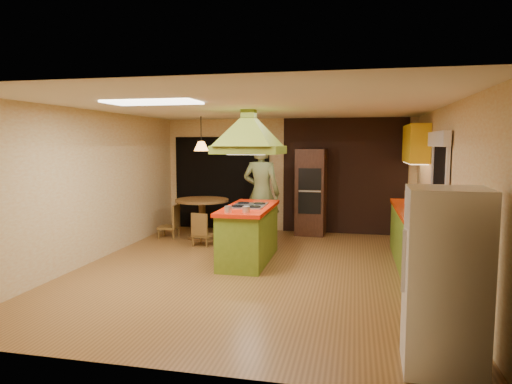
% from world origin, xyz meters
% --- Properties ---
extents(ground, '(6.50, 6.50, 0.00)m').
position_xyz_m(ground, '(0.00, 0.00, 0.00)').
color(ground, brown).
rests_on(ground, ground).
extents(room_walls, '(5.50, 6.50, 6.50)m').
position_xyz_m(room_walls, '(0.00, 0.00, 1.25)').
color(room_walls, beige).
rests_on(room_walls, ground).
extents(ceiling_plane, '(6.50, 6.50, 0.00)m').
position_xyz_m(ceiling_plane, '(0.00, 0.00, 2.50)').
color(ceiling_plane, silver).
rests_on(ceiling_plane, room_walls).
extents(brick_panel, '(2.64, 0.03, 2.50)m').
position_xyz_m(brick_panel, '(1.25, 3.23, 1.25)').
color(brick_panel, '#381E14').
rests_on(brick_panel, ground).
extents(nook_opening, '(2.20, 0.03, 2.10)m').
position_xyz_m(nook_opening, '(-1.50, 3.23, 1.05)').
color(nook_opening, black).
rests_on(nook_opening, ground).
extents(right_counter, '(0.62, 3.05, 0.92)m').
position_xyz_m(right_counter, '(2.45, 0.60, 0.46)').
color(right_counter, olive).
rests_on(right_counter, ground).
extents(upper_cabinets, '(0.34, 1.40, 0.70)m').
position_xyz_m(upper_cabinets, '(2.57, 2.20, 1.95)').
color(upper_cabinets, yellow).
rests_on(upper_cabinets, room_walls).
extents(window_right, '(0.12, 1.35, 1.06)m').
position_xyz_m(window_right, '(2.70, 0.40, 1.77)').
color(window_right, black).
rests_on(window_right, room_walls).
extents(fluor_panel, '(1.20, 0.60, 0.03)m').
position_xyz_m(fluor_panel, '(-1.10, -1.20, 2.48)').
color(fluor_panel, white).
rests_on(fluor_panel, ceiling_plane).
extents(kitchen_island, '(0.76, 1.85, 0.94)m').
position_xyz_m(kitchen_island, '(-0.23, 0.51, 0.47)').
color(kitchen_island, olive).
rests_on(kitchen_island, ground).
extents(range_hood, '(1.15, 0.87, 0.80)m').
position_xyz_m(range_hood, '(-0.23, 0.51, 2.25)').
color(range_hood, olive).
rests_on(range_hood, ceiling_plane).
extents(man, '(0.79, 0.58, 2.01)m').
position_xyz_m(man, '(-0.28, 1.78, 1.00)').
color(man, '#50582E').
rests_on(man, ground).
extents(refrigerator, '(0.67, 0.64, 1.59)m').
position_xyz_m(refrigerator, '(2.25, -2.72, 0.80)').
color(refrigerator, white).
rests_on(refrigerator, ground).
extents(wall_oven, '(0.64, 0.63, 1.84)m').
position_xyz_m(wall_oven, '(0.57, 2.95, 0.92)').
color(wall_oven, '#452416').
rests_on(wall_oven, ground).
extents(dining_table, '(1.10, 1.10, 0.82)m').
position_xyz_m(dining_table, '(-1.58, 2.08, 0.58)').
color(dining_table, brown).
rests_on(dining_table, ground).
extents(chair_left, '(0.39, 0.39, 0.69)m').
position_xyz_m(chair_left, '(-2.28, 1.98, 0.35)').
color(chair_left, brown).
rests_on(chair_left, ground).
extents(chair_near, '(0.41, 0.41, 0.65)m').
position_xyz_m(chair_near, '(-1.33, 1.43, 0.32)').
color(chair_near, brown).
rests_on(chair_near, ground).
extents(pendant_lamp, '(0.34, 0.34, 0.20)m').
position_xyz_m(pendant_lamp, '(-1.58, 2.08, 1.90)').
color(pendant_lamp, '#FF9E3F').
rests_on(pendant_lamp, ceiling_plane).
extents(canister_large, '(0.20, 0.20, 0.24)m').
position_xyz_m(canister_large, '(2.40, 1.32, 1.04)').
color(canister_large, beige).
rests_on(canister_large, right_counter).
extents(canister_medium, '(0.15, 0.15, 0.19)m').
position_xyz_m(canister_medium, '(2.40, 1.20, 1.01)').
color(canister_medium, beige).
rests_on(canister_medium, right_counter).
extents(canister_small, '(0.14, 0.14, 0.16)m').
position_xyz_m(canister_small, '(2.40, 0.81, 1.00)').
color(canister_small, '#FAE3C9').
rests_on(canister_small, right_counter).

